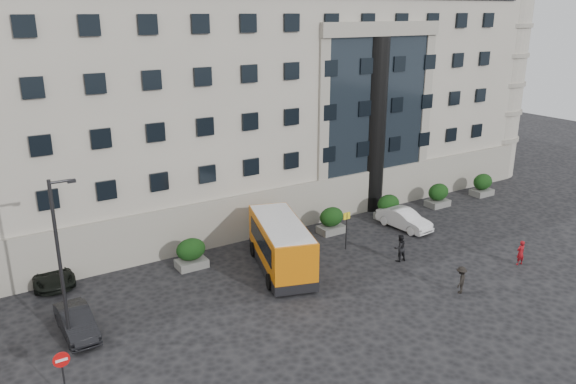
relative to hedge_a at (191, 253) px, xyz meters
name	(u,v)px	position (x,y,z in m)	size (l,w,h in m)	color
ground	(321,304)	(4.00, -7.80, -0.93)	(120.00, 120.00, 0.00)	black
civic_building	(230,81)	(10.00, 14.20, 8.07)	(44.00, 24.00, 18.00)	#9D968A
entrance_column	(374,126)	(16.00, 2.50, 5.57)	(1.80, 1.80, 13.00)	black
hedge_a	(191,253)	(0.00, 0.00, 0.00)	(1.80, 1.26, 1.84)	#5D5D5A
hedge_b	(266,235)	(5.20, 0.00, 0.00)	(1.80, 1.26, 1.84)	#5D5D5A
hedge_c	(331,220)	(10.40, 0.00, 0.00)	(1.80, 1.26, 1.84)	#5D5D5A
hedge_d	(388,207)	(15.60, 0.00, 0.00)	(1.80, 1.26, 1.84)	#5D5D5A
hedge_e	(438,195)	(20.80, 0.00, 0.00)	(1.80, 1.26, 1.84)	#5D5D5A
hedge_f	(482,185)	(26.00, 0.00, 0.00)	(1.80, 1.26, 1.84)	#5D5D5A
street_lamp	(61,259)	(-7.94, -4.80, 3.44)	(1.16, 0.18, 8.00)	#262628
bus_stop_sign	(346,224)	(9.50, -2.80, 0.80)	(0.50, 0.08, 2.52)	#262628
no_entry_sign	(62,367)	(-9.00, -8.84, 0.72)	(0.64, 0.16, 2.32)	#262628
minibus	(281,244)	(4.42, -3.08, 0.72)	(4.51, 7.57, 2.99)	#CE6809
parked_car_b	(76,322)	(-7.50, -3.91, -0.29)	(1.36, 3.90, 1.28)	black
parked_car_d	(50,271)	(-7.50, 2.58, -0.28)	(2.15, 4.65, 1.29)	black
white_taxi	(404,219)	(15.24, -2.09, -0.24)	(1.47, 4.21, 1.39)	silver
pedestrian_a	(521,253)	(17.02, -10.25, -0.15)	(0.56, 0.37, 1.55)	maroon
pedestrian_b	(400,248)	(11.19, -5.97, -0.06)	(0.84, 0.66, 1.73)	black
pedestrian_c	(461,280)	(11.17, -10.80, -0.16)	(1.00, 0.57, 1.54)	black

